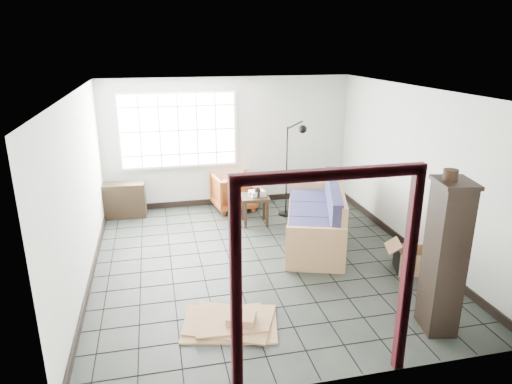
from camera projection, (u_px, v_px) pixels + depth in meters
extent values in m
plane|color=black|center=(259.00, 260.00, 7.11)|extent=(5.50, 5.50, 0.00)
cube|color=silver|center=(229.00, 142.00, 9.25)|extent=(5.00, 0.02, 2.60)
cube|color=silver|center=(328.00, 265.00, 4.15)|extent=(5.00, 0.02, 2.60)
cube|color=silver|center=(80.00, 192.00, 6.18)|extent=(0.02, 5.50, 2.60)
cube|color=silver|center=(413.00, 170.00, 7.22)|extent=(0.02, 5.50, 2.60)
cube|color=white|center=(260.00, 90.00, 6.29)|extent=(5.00, 5.50, 0.02)
cube|color=black|center=(230.00, 200.00, 9.62)|extent=(4.95, 0.03, 0.12)
cube|color=black|center=(92.00, 274.00, 6.57)|extent=(0.03, 5.45, 0.12)
cube|color=black|center=(404.00, 242.00, 7.61)|extent=(0.03, 5.45, 0.12)
cube|color=silver|center=(178.00, 130.00, 8.91)|extent=(2.32, 0.06, 1.52)
cube|color=white|center=(178.00, 130.00, 8.87)|extent=(2.20, 0.02, 1.40)
cube|color=#330B11|center=(236.00, 297.00, 4.10)|extent=(0.10, 0.08, 2.10)
cube|color=#330B11|center=(407.00, 277.00, 4.46)|extent=(0.10, 0.08, 2.10)
cube|color=#330B11|center=(331.00, 174.00, 3.93)|extent=(1.80, 0.08, 0.10)
cube|color=#976C44|center=(314.00, 230.00, 7.76)|extent=(1.53, 2.37, 0.40)
cube|color=#976C44|center=(316.00, 250.00, 6.64)|extent=(0.86, 0.34, 0.70)
cube|color=#976C44|center=(313.00, 199.00, 8.78)|extent=(0.86, 0.34, 0.70)
cube|color=#976C44|center=(338.00, 208.00, 7.60)|extent=(0.78, 2.12, 0.77)
cube|color=#1A2241|center=(314.00, 231.00, 6.99)|extent=(0.97, 0.92, 0.18)
cube|color=#1A2241|center=(336.00, 215.00, 6.87)|extent=(0.37, 0.72, 0.57)
cube|color=#1A2241|center=(313.00, 214.00, 7.67)|extent=(0.97, 0.92, 0.18)
cube|color=#1A2241|center=(333.00, 200.00, 7.56)|extent=(0.37, 0.72, 0.57)
cube|color=#1A2241|center=(312.00, 200.00, 8.36)|extent=(0.97, 0.92, 0.18)
cube|color=#1A2241|center=(330.00, 187.00, 8.25)|extent=(0.37, 0.72, 0.57)
imported|color=brown|center=(233.00, 190.00, 9.21)|extent=(0.87, 0.83, 0.80)
cube|color=black|center=(255.00, 197.00, 8.39)|extent=(0.54, 0.54, 0.06)
cube|color=black|center=(246.00, 215.00, 8.27)|extent=(0.05, 0.05, 0.50)
cube|color=black|center=(267.00, 214.00, 8.31)|extent=(0.05, 0.05, 0.50)
cube|color=black|center=(243.00, 208.00, 8.64)|extent=(0.05, 0.05, 0.50)
cube|color=black|center=(264.00, 207.00, 8.69)|extent=(0.05, 0.05, 0.50)
cylinder|color=black|center=(258.00, 193.00, 8.31)|extent=(0.14, 0.14, 0.15)
cylinder|color=black|center=(258.00, 186.00, 8.27)|extent=(0.03, 0.03, 0.11)
cone|color=beige|center=(258.00, 179.00, 8.23)|extent=(0.38, 0.38, 0.22)
cube|color=silver|center=(257.00, 193.00, 8.37)|extent=(0.30, 0.25, 0.10)
cylinder|color=black|center=(250.00, 194.00, 8.32)|extent=(0.03, 0.06, 0.06)
cylinder|color=black|center=(286.00, 213.00, 9.00)|extent=(0.31, 0.31, 0.03)
cylinder|color=black|center=(287.00, 171.00, 8.73)|extent=(0.03, 0.03, 1.72)
cylinder|color=black|center=(295.00, 125.00, 8.42)|extent=(0.29, 0.05, 0.15)
sphere|color=black|center=(303.00, 129.00, 8.41)|extent=(0.16, 0.16, 0.15)
cube|color=black|center=(123.00, 200.00, 8.77)|extent=(0.88, 0.38, 0.67)
cube|color=black|center=(122.00, 200.00, 8.77)|extent=(0.82, 0.33, 0.03)
cube|color=black|center=(444.00, 259.00, 5.16)|extent=(0.42, 0.51, 1.81)
cube|color=black|center=(455.00, 182.00, 4.87)|extent=(0.47, 0.56, 0.05)
cylinder|color=black|center=(451.00, 175.00, 4.86)|extent=(0.16, 0.16, 0.12)
cube|color=#8E6244|center=(412.00, 270.00, 6.79)|extent=(0.59, 0.53, 0.02)
cube|color=black|center=(397.00, 260.00, 6.76)|extent=(0.14, 0.38, 0.34)
cube|color=#8E6244|center=(431.00, 261.00, 6.72)|extent=(0.14, 0.38, 0.34)
cube|color=#8E6244|center=(417.00, 266.00, 6.55)|extent=(0.48, 0.17, 0.34)
cube|color=#8E6244|center=(410.00, 254.00, 6.93)|extent=(0.48, 0.17, 0.34)
cube|color=#8E6244|center=(393.00, 245.00, 6.69)|extent=(0.30, 0.43, 0.14)
cube|color=#8E6244|center=(438.00, 247.00, 6.64)|extent=(0.30, 0.43, 0.14)
cube|color=#8E6244|center=(230.00, 323.00, 5.49)|extent=(1.26, 1.02, 0.02)
cube|color=#8E6244|center=(230.00, 322.00, 5.48)|extent=(1.19, 1.06, 0.02)
cube|color=#8E6244|center=(230.00, 320.00, 5.47)|extent=(0.87, 0.66, 0.02)
cube|color=#8E6244|center=(241.00, 319.00, 5.41)|extent=(0.40, 0.36, 0.09)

